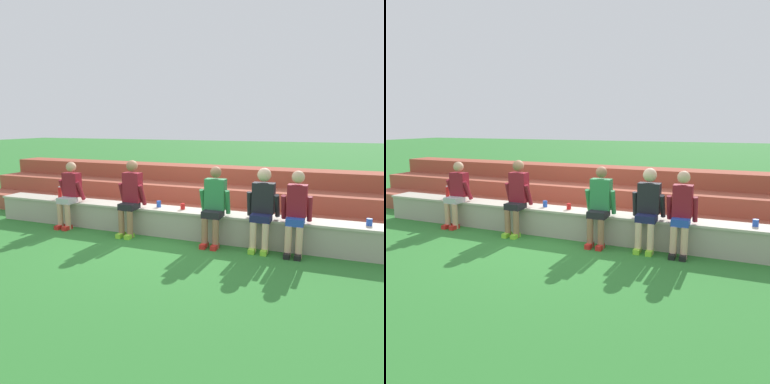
% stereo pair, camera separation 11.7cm
% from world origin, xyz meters
% --- Properties ---
extents(ground_plane, '(80.00, 80.00, 0.00)m').
position_xyz_m(ground_plane, '(0.00, 0.00, 0.00)').
color(ground_plane, '#2D752D').
extents(stone_seating_wall, '(8.19, 0.51, 0.52)m').
position_xyz_m(stone_seating_wall, '(0.00, 0.23, 0.27)').
color(stone_seating_wall, '#A8A08E').
rests_on(stone_seating_wall, ground).
extents(brick_bleachers, '(11.45, 2.16, 1.09)m').
position_xyz_m(brick_bleachers, '(0.00, 1.97, 0.42)').
color(brick_bleachers, '#A8513D').
rests_on(brick_bleachers, ground).
extents(person_far_left, '(0.52, 0.55, 1.33)m').
position_xyz_m(person_far_left, '(-2.28, 0.01, 0.71)').
color(person_far_left, tan).
rests_on(person_far_left, ground).
extents(person_left_of_center, '(0.52, 0.54, 1.42)m').
position_xyz_m(person_left_of_center, '(-0.82, -0.02, 0.76)').
color(person_left_of_center, '#996B4C').
rests_on(person_left_of_center, ground).
extents(person_center, '(0.54, 0.53, 1.37)m').
position_xyz_m(person_center, '(0.85, -0.04, 0.73)').
color(person_center, '#996B4C').
rests_on(person_center, ground).
extents(person_right_of_center, '(0.55, 0.54, 1.38)m').
position_xyz_m(person_right_of_center, '(1.67, 0.02, 0.75)').
color(person_right_of_center, beige).
rests_on(person_right_of_center, ground).
extents(person_far_right, '(0.48, 0.49, 1.36)m').
position_xyz_m(person_far_right, '(2.22, -0.03, 0.72)').
color(person_far_right, '#DBAD89').
rests_on(person_far_right, ground).
extents(water_bottle_mid_left, '(0.08, 0.08, 0.27)m').
position_xyz_m(water_bottle_mid_left, '(-2.69, 0.20, 0.64)').
color(water_bottle_mid_left, red).
rests_on(water_bottle_mid_left, stone_seating_wall).
extents(plastic_cup_middle, '(0.09, 0.09, 0.11)m').
position_xyz_m(plastic_cup_middle, '(3.31, 0.28, 0.57)').
color(plastic_cup_middle, blue).
rests_on(plastic_cup_middle, stone_seating_wall).
extents(plastic_cup_left_end, '(0.09, 0.09, 0.12)m').
position_xyz_m(plastic_cup_left_end, '(-0.37, 0.26, 0.58)').
color(plastic_cup_left_end, blue).
rests_on(plastic_cup_left_end, stone_seating_wall).
extents(plastic_cup_right_end, '(0.08, 0.08, 0.11)m').
position_xyz_m(plastic_cup_right_end, '(0.14, 0.24, 0.57)').
color(plastic_cup_right_end, red).
rests_on(plastic_cup_right_end, stone_seating_wall).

